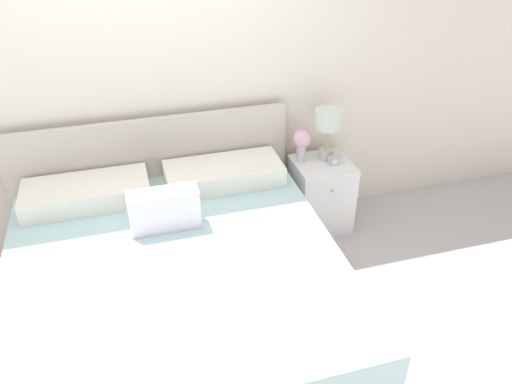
{
  "coord_description": "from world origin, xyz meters",
  "views": [
    {
      "loc": [
        -0.14,
        -3.15,
        2.34
      ],
      "look_at": [
        0.6,
        -0.54,
        0.6
      ],
      "focal_mm": 35.0,
      "sensor_mm": 36.0,
      "label": 1
    }
  ],
  "objects_px": {
    "alarm_clock": "(334,160)",
    "flower_vase": "(302,142)",
    "nightstand": "(320,194)",
    "table_lamp": "(328,124)",
    "bed": "(175,283)"
  },
  "relations": [
    {
      "from": "bed",
      "to": "table_lamp",
      "type": "height_order",
      "value": "bed"
    },
    {
      "from": "bed",
      "to": "flower_vase",
      "type": "height_order",
      "value": "bed"
    },
    {
      "from": "nightstand",
      "to": "flower_vase",
      "type": "bearing_deg",
      "value": 152.09
    },
    {
      "from": "alarm_clock",
      "to": "flower_vase",
      "type": "bearing_deg",
      "value": 151.14
    },
    {
      "from": "bed",
      "to": "alarm_clock",
      "type": "distance_m",
      "value": 1.46
    },
    {
      "from": "nightstand",
      "to": "table_lamp",
      "type": "bearing_deg",
      "value": 55.07
    },
    {
      "from": "table_lamp",
      "to": "alarm_clock",
      "type": "bearing_deg",
      "value": -78.18
    },
    {
      "from": "bed",
      "to": "nightstand",
      "type": "relative_size",
      "value": 3.53
    },
    {
      "from": "table_lamp",
      "to": "bed",
      "type": "bearing_deg",
      "value": -149.12
    },
    {
      "from": "table_lamp",
      "to": "alarm_clock",
      "type": "relative_size",
      "value": 5.44
    },
    {
      "from": "nightstand",
      "to": "table_lamp",
      "type": "xyz_separation_m",
      "value": [
        0.04,
        0.06,
        0.55
      ]
    },
    {
      "from": "bed",
      "to": "table_lamp",
      "type": "relative_size",
      "value": 5.06
    },
    {
      "from": "bed",
      "to": "nightstand",
      "type": "height_order",
      "value": "bed"
    },
    {
      "from": "nightstand",
      "to": "flower_vase",
      "type": "height_order",
      "value": "flower_vase"
    },
    {
      "from": "nightstand",
      "to": "alarm_clock",
      "type": "xyz_separation_m",
      "value": [
        0.06,
        -0.04,
        0.31
      ]
    }
  ]
}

